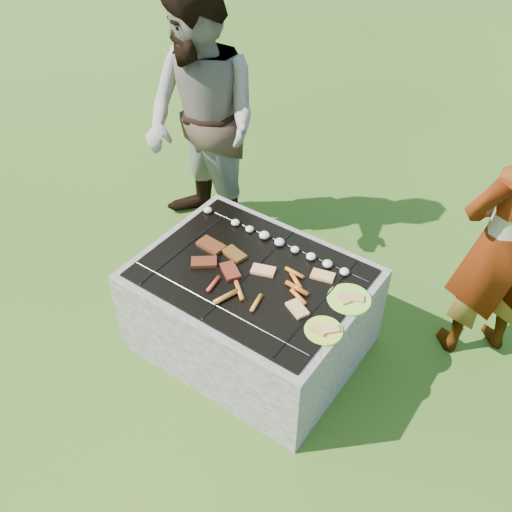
% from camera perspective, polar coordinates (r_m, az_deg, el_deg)
% --- Properties ---
extents(lawn, '(60.00, 60.00, 0.00)m').
position_cam_1_polar(lawn, '(3.71, -0.45, -8.54)').
color(lawn, '#214511').
rests_on(lawn, ground).
extents(fire_pit, '(1.30, 1.00, 0.62)m').
position_cam_1_polar(fire_pit, '(3.50, -0.48, -5.58)').
color(fire_pit, '#A1988E').
rests_on(fire_pit, ground).
extents(mushrooms, '(1.05, 0.06, 0.04)m').
position_cam_1_polar(mushrooms, '(3.43, 2.34, 1.40)').
color(mushrooms, beige).
rests_on(mushrooms, fire_pit).
extents(pork_slabs, '(0.40, 0.29, 0.02)m').
position_cam_1_polar(pork_slabs, '(3.35, -3.77, -0.07)').
color(pork_slabs, brown).
rests_on(pork_slabs, fire_pit).
extents(sausages, '(0.53, 0.47, 0.03)m').
position_cam_1_polar(sausages, '(3.14, 0.77, -3.38)').
color(sausages, orange).
rests_on(sausages, fire_pit).
extents(bread_on_grate, '(0.47, 0.42, 0.02)m').
position_cam_1_polar(bread_on_grate, '(3.19, 3.74, -2.77)').
color(bread_on_grate, '#EAAB78').
rests_on(bread_on_grate, fire_pit).
extents(plate_far, '(0.32, 0.32, 0.03)m').
position_cam_1_polar(plate_far, '(3.15, 9.29, -4.31)').
color(plate_far, '#B7E436').
rests_on(plate_far, fire_pit).
extents(plate_near, '(0.25, 0.25, 0.03)m').
position_cam_1_polar(plate_near, '(2.98, 6.78, -7.41)').
color(plate_near, yellow).
rests_on(plate_near, fire_pit).
extents(cook, '(0.71, 0.71, 1.65)m').
position_cam_1_polar(cook, '(3.40, 23.63, 1.11)').
color(cook, '#AB998E').
rests_on(cook, ground).
extents(bystander, '(1.06, 0.91, 1.89)m').
position_cam_1_polar(bystander, '(3.99, -5.42, 12.94)').
color(bystander, gray).
rests_on(bystander, ground).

